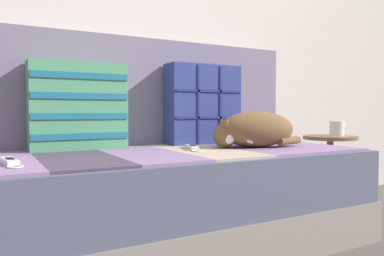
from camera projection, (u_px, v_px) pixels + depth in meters
The scene contains 10 objects.
ground_plane at pixel (181, 254), 1.60m from camera, with size 14.00×14.00×0.00m, color #564C47.
couch at pixel (169, 199), 1.69m from camera, with size 1.80×0.86×0.44m.
sofa_backrest at pixel (140, 92), 1.99m from camera, with size 1.76×0.14×0.55m.
throw_pillow_quilted at pixel (203, 105), 2.01m from camera, with size 0.41×0.14×0.42m.
throw_pillow_striped at pixel (78, 106), 1.69m from camera, with size 0.43×0.14×0.39m.
sleeping_cat at pixel (253, 130), 1.80m from camera, with size 0.46×0.29×0.17m.
game_remote_near at pixel (192, 148), 1.70m from camera, with size 0.10×0.19×0.02m.
game_remote_far at pixel (10, 162), 1.22m from camera, with size 0.07×0.20×0.02m.
end_table at pixel (330, 159), 2.31m from camera, with size 0.32×0.32×0.46m.
coffee_mug at pixel (337, 128), 2.31m from camera, with size 0.10×0.09×0.09m.
Camera 1 is at (-0.72, -1.40, 0.61)m, focal length 35.00 mm.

